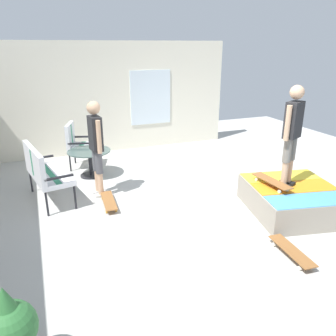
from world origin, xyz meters
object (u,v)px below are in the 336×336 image
object	(u,v)px
skateboard_on_ramp	(272,181)
patio_chair_near_house	(76,141)
patio_table	(90,158)
person_watching	(96,142)
potted_plant	(11,333)
skateboard_spare	(292,251)
person_skater	(292,130)
patio_bench	(43,169)
skateboard_by_bench	(109,201)
skate_ramp	(294,199)

from	to	relation	value
skateboard_on_ramp	patio_chair_near_house	bearing A→B (deg)	38.42
patio_table	person_watching	bearing A→B (deg)	179.68
potted_plant	skateboard_spare	bearing A→B (deg)	-81.05
person_skater	skateboard_spare	distance (m)	1.92
patio_bench	skateboard_on_ramp	xyz separation A→B (m)	(-1.77, -3.50, -0.08)
patio_bench	skateboard_by_bench	distance (m)	1.28
skateboard_spare	patio_bench	bearing A→B (deg)	44.62
patio_chair_near_house	potted_plant	size ratio (longest dim) A/B	1.11
patio_table	skateboard_on_ramp	xyz separation A→B (m)	(-2.74, -2.55, 0.13)
skateboard_by_bench	skateboard_on_ramp	bearing A→B (deg)	-115.64
patio_chair_near_house	skateboard_spare	xyz separation A→B (m)	(-4.64, -2.16, -0.53)
patio_table	potted_plant	distance (m)	4.68
skate_ramp	patio_chair_near_house	bearing A→B (deg)	40.67
skate_ramp	skateboard_spare	xyz separation A→B (m)	(-1.04, 0.93, -0.14)
skateboard_on_ramp	patio_table	bearing A→B (deg)	42.93
skateboard_on_ramp	potted_plant	distance (m)	4.27
potted_plant	person_skater	bearing A→B (deg)	-67.97
skateboard_by_bench	skateboard_on_ramp	size ratio (longest dim) A/B	1.00
patio_chair_near_house	person_skater	world-z (taller)	person_skater
person_skater	potted_plant	size ratio (longest dim) A/B	1.78
skate_ramp	person_skater	distance (m)	1.19
patio_bench	potted_plant	size ratio (longest dim) A/B	1.45
skate_ramp	person_watching	distance (m)	3.57
patio_bench	patio_chair_near_house	xyz separation A→B (m)	(1.65, -0.78, -0.00)
person_watching	skateboard_spare	size ratio (longest dim) A/B	2.16
skateboard_by_bench	patio_bench	bearing A→B (deg)	60.21
skate_ramp	patio_chair_near_house	xyz separation A→B (m)	(3.60, 3.09, 0.39)
patio_table	potted_plant	bearing A→B (deg)	163.17
person_skater	potted_plant	bearing A→B (deg)	112.03
patio_bench	skateboard_spare	distance (m)	4.23
person_watching	skateboard_spare	distance (m)	3.66
patio_table	person_skater	size ratio (longest dim) A/B	0.55
patio_table	skateboard_by_bench	distance (m)	1.58
patio_chair_near_house	person_skater	bearing A→B (deg)	-139.80
skate_ramp	skateboard_by_bench	size ratio (longest dim) A/B	2.76
skate_ramp	skateboard_by_bench	distance (m)	3.18
skateboard_by_bench	skateboard_spare	xyz separation A→B (m)	(-2.41, -1.94, 0.00)
skate_ramp	patio_table	size ratio (longest dim) A/B	2.49
patio_bench	person_skater	distance (m)	4.24
skate_ramp	patio_bench	world-z (taller)	patio_bench
patio_table	skateboard_spare	size ratio (longest dim) A/B	1.11
skate_ramp	potted_plant	distance (m)	4.56
skateboard_by_bench	skateboard_spare	distance (m)	3.09
person_skater	skateboard_spare	size ratio (longest dim) A/B	2.02
patio_chair_near_house	person_watching	world-z (taller)	person_watching
patio_bench	potted_plant	bearing A→B (deg)	173.46
person_skater	skateboard_by_bench	world-z (taller)	person_skater
skateboard_by_bench	skateboard_on_ramp	xyz separation A→B (m)	(-1.20, -2.49, 0.45)
patio_bench	skateboard_on_ramp	size ratio (longest dim) A/B	1.64
patio_chair_near_house	skateboard_spare	bearing A→B (deg)	-154.99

